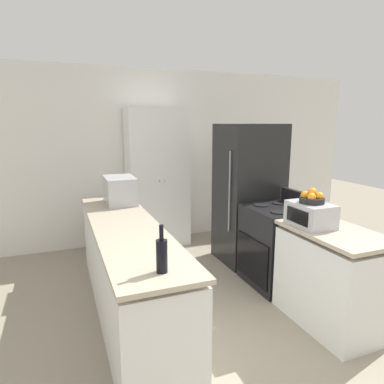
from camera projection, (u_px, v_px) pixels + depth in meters
wall_back at (155, 157)px, 5.25m from camera, size 7.00×0.06×2.60m
counter_left at (127, 270)px, 3.29m from camera, size 0.60×2.73×0.89m
counter_right at (331, 279)px, 3.09m from camera, size 0.60×0.97×0.89m
pantry_cabinet at (157, 178)px, 5.05m from camera, size 0.88×0.48×2.02m
stove at (278, 245)px, 3.88m from camera, size 0.66×0.70×1.05m
refrigerator at (248, 194)px, 4.48m from camera, size 0.75×0.71×1.81m
microwave at (120, 190)px, 3.98m from camera, size 0.34×0.49×0.31m
wine_bottle at (162, 255)px, 2.14m from camera, size 0.07×0.07×0.31m
toaster_oven at (310, 215)px, 3.11m from camera, size 0.30×0.41×0.22m
fruit_bowl at (312, 198)px, 3.08m from camera, size 0.22×0.22×0.14m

